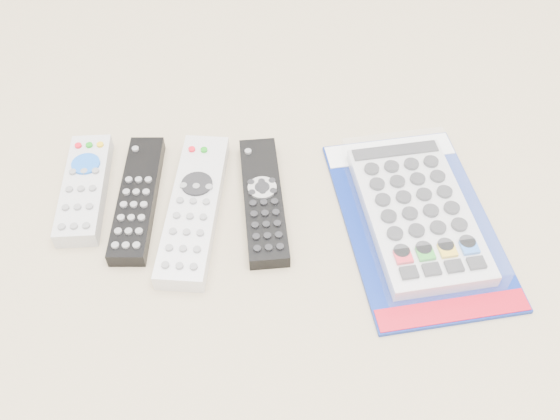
{
  "coord_description": "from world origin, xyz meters",
  "views": [
    {
      "loc": [
        0.03,
        -0.5,
        0.6
      ],
      "look_at": [
        0.02,
        -0.02,
        0.01
      ],
      "focal_mm": 40.0,
      "sensor_mm": 36.0,
      "label": 1
    }
  ],
  "objects_px": {
    "remote_slim_black": "(138,198)",
    "remote_large_black": "(263,200)",
    "remote_small_grey": "(85,188)",
    "remote_silver_dvd": "(194,208)",
    "jumbo_remote_packaged": "(418,212)"
  },
  "relations": [
    {
      "from": "remote_large_black",
      "to": "jumbo_remote_packaged",
      "type": "xyz_separation_m",
      "value": [
        0.19,
        -0.02,
        0.01
      ]
    },
    {
      "from": "remote_small_grey",
      "to": "remote_silver_dvd",
      "type": "xyz_separation_m",
      "value": [
        0.14,
        -0.03,
        0.0
      ]
    },
    {
      "from": "remote_slim_black",
      "to": "remote_large_black",
      "type": "xyz_separation_m",
      "value": [
        0.16,
        -0.0,
        -0.0
      ]
    },
    {
      "from": "remote_large_black",
      "to": "jumbo_remote_packaged",
      "type": "height_order",
      "value": "jumbo_remote_packaged"
    },
    {
      "from": "remote_silver_dvd",
      "to": "jumbo_remote_packaged",
      "type": "relative_size",
      "value": 0.74
    },
    {
      "from": "remote_small_grey",
      "to": "remote_slim_black",
      "type": "height_order",
      "value": "remote_small_grey"
    },
    {
      "from": "remote_slim_black",
      "to": "remote_silver_dvd",
      "type": "xyz_separation_m",
      "value": [
        0.07,
        -0.02,
        0.0
      ]
    },
    {
      "from": "remote_large_black",
      "to": "jumbo_remote_packaged",
      "type": "distance_m",
      "value": 0.19
    },
    {
      "from": "remote_large_black",
      "to": "remote_slim_black",
      "type": "bearing_deg",
      "value": 173.37
    },
    {
      "from": "remote_small_grey",
      "to": "remote_large_black",
      "type": "xyz_separation_m",
      "value": [
        0.23,
        -0.01,
        -0.0
      ]
    },
    {
      "from": "remote_small_grey",
      "to": "jumbo_remote_packaged",
      "type": "relative_size",
      "value": 0.55
    },
    {
      "from": "remote_silver_dvd",
      "to": "remote_large_black",
      "type": "xyz_separation_m",
      "value": [
        0.08,
        0.02,
        -0.0
      ]
    },
    {
      "from": "remote_small_grey",
      "to": "remote_silver_dvd",
      "type": "bearing_deg",
      "value": -16.56
    },
    {
      "from": "remote_small_grey",
      "to": "remote_large_black",
      "type": "relative_size",
      "value": 0.86
    },
    {
      "from": "remote_small_grey",
      "to": "remote_large_black",
      "type": "height_order",
      "value": "remote_small_grey"
    }
  ]
}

